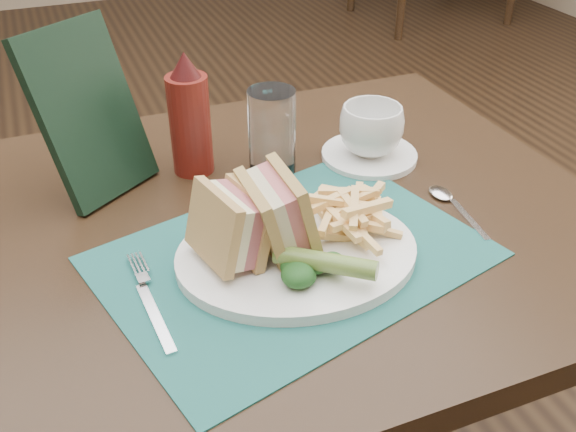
% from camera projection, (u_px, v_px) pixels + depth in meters
% --- Properties ---
extents(floor, '(7.00, 7.00, 0.00)m').
position_uv_depth(floor, '(212.00, 351.00, 1.69)').
color(floor, black).
rests_on(floor, ground).
extents(wall_back, '(6.00, 0.00, 6.00)m').
position_uv_depth(wall_back, '(69.00, 4.00, 4.39)').
color(wall_back, tan).
rests_on(wall_back, ground).
extents(table_main, '(0.90, 0.75, 0.75)m').
position_uv_depth(table_main, '(279.00, 394.00, 1.10)').
color(table_main, black).
rests_on(table_main, ground).
extents(placemat, '(0.52, 0.43, 0.00)m').
position_uv_depth(placemat, '(293.00, 256.00, 0.80)').
color(placemat, '#1B5752').
rests_on(placemat, table_main).
extents(plate, '(0.33, 0.27, 0.01)m').
position_uv_depth(plate, '(297.00, 254.00, 0.79)').
color(plate, white).
rests_on(plate, placemat).
extents(sandwich_half_a, '(0.09, 0.11, 0.10)m').
position_uv_depth(sandwich_half_a, '(214.00, 231.00, 0.73)').
color(sandwich_half_a, '#D8B369').
rests_on(sandwich_half_a, plate).
extents(sandwich_half_b, '(0.08, 0.10, 0.10)m').
position_uv_depth(sandwich_half_b, '(262.00, 215.00, 0.76)').
color(sandwich_half_b, tan).
rests_on(sandwich_half_b, plate).
extents(kale_garnish, '(0.11, 0.08, 0.03)m').
position_uv_depth(kale_garnish, '(316.00, 265.00, 0.74)').
color(kale_garnish, '#163C17').
rests_on(kale_garnish, plate).
extents(pickle_spear, '(0.11, 0.10, 0.03)m').
position_uv_depth(pickle_spear, '(325.00, 262.00, 0.73)').
color(pickle_spear, '#56752C').
rests_on(pickle_spear, plate).
extents(fries_pile, '(0.18, 0.20, 0.05)m').
position_uv_depth(fries_pile, '(349.00, 211.00, 0.81)').
color(fries_pile, '#F8CB7C').
rests_on(fries_pile, plate).
extents(fork, '(0.05, 0.17, 0.01)m').
position_uv_depth(fork, '(149.00, 298.00, 0.72)').
color(fork, silver).
rests_on(fork, placemat).
extents(spoon, '(0.05, 0.15, 0.01)m').
position_uv_depth(spoon, '(459.00, 208.00, 0.88)').
color(spoon, silver).
rests_on(spoon, table_main).
extents(saucer, '(0.20, 0.20, 0.01)m').
position_uv_depth(saucer, '(369.00, 155.00, 1.01)').
color(saucer, white).
rests_on(saucer, table_main).
extents(coffee_cup, '(0.13, 0.13, 0.08)m').
position_uv_depth(coffee_cup, '(371.00, 130.00, 0.99)').
color(coffee_cup, white).
rests_on(coffee_cup, saucer).
extents(drinking_glass, '(0.09, 0.09, 0.13)m').
position_uv_depth(drinking_glass, '(272.00, 132.00, 0.94)').
color(drinking_glass, white).
rests_on(drinking_glass, table_main).
extents(ketchup_bottle, '(0.08, 0.08, 0.19)m').
position_uv_depth(ketchup_bottle, '(189.00, 114.00, 0.93)').
color(ketchup_bottle, '#5C150F').
rests_on(ketchup_bottle, table_main).
extents(check_presenter, '(0.17, 0.16, 0.24)m').
position_uv_depth(check_presenter, '(89.00, 113.00, 0.88)').
color(check_presenter, black).
rests_on(check_presenter, table_main).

